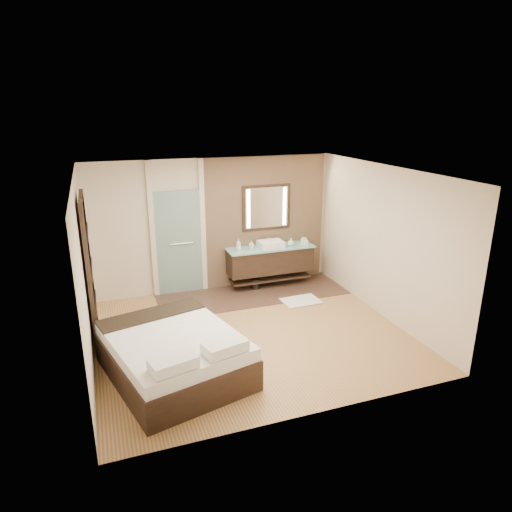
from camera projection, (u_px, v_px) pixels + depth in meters
name	position (u px, v px, depth m)	size (l,w,h in m)	color
floor	(251.00, 334.00, 7.67)	(5.00, 5.00, 0.00)	#955E3E
tile_strip	(253.00, 294.00, 9.30)	(3.80, 1.30, 0.01)	#39281F
stone_wall	(265.00, 221.00, 9.58)	(2.60, 0.08, 2.70)	tan
vanity	(270.00, 260.00, 9.56)	(1.85, 0.55, 0.88)	black
mirror_unit	(266.00, 207.00, 9.44)	(1.06, 0.04, 0.96)	black
frosted_door	(179.00, 239.00, 9.05)	(1.10, 0.12, 2.70)	#AFDDD5
shoji_partition	(90.00, 271.00, 7.05)	(0.06, 1.20, 2.40)	black
bed	(174.00, 354.00, 6.40)	(2.09, 2.39, 0.79)	black
bath_mat	(301.00, 301.00, 8.93)	(0.72, 0.50, 0.02)	white
waste_bin	(255.00, 284.00, 9.53)	(0.18, 0.18, 0.23)	black
tissue_box	(304.00, 242.00, 9.63)	(0.12, 0.12, 0.10)	silver
soap_bottle_a	(239.00, 245.00, 9.19)	(0.09, 0.10, 0.25)	silver
soap_bottle_b	(251.00, 245.00, 9.34)	(0.07, 0.07, 0.16)	#B2B2B2
soap_bottle_c	(291.00, 242.00, 9.52)	(0.13, 0.13, 0.17)	#C3F5ED
cup	(304.00, 240.00, 9.82)	(0.12, 0.12, 0.09)	white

